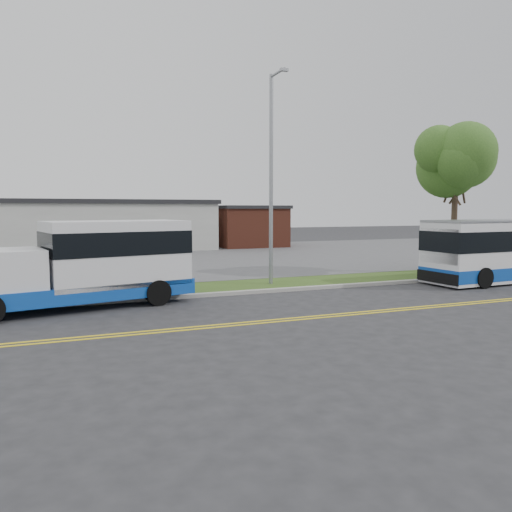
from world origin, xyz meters
name	(u,v)px	position (x,y,z in m)	size (l,w,h in m)	color
ground	(229,300)	(0.00, 0.00, 0.00)	(140.00, 140.00, 0.00)	#28282B
lane_line_north	(267,320)	(0.00, -3.85, 0.01)	(70.00, 0.12, 0.01)	yellow
lane_line_south	(271,322)	(0.00, -4.15, 0.01)	(70.00, 0.12, 0.01)	yellow
curb	(221,294)	(0.00, 1.10, 0.07)	(80.00, 0.30, 0.15)	#9E9B93
verge	(208,288)	(0.00, 2.90, 0.05)	(80.00, 3.30, 0.10)	#324717
parking_lot	(152,259)	(0.00, 17.00, 0.05)	(80.00, 25.00, 0.10)	#4C4C4F
commercial_building	(59,226)	(-6.00, 27.00, 2.18)	(25.40, 10.40, 4.35)	#9E9E99
brick_wing	(246,226)	(10.50, 26.00, 1.96)	(6.30, 7.30, 3.90)	brown
tree_east	(456,160)	(14.00, 3.00, 6.20)	(5.20, 5.20, 8.33)	#32281B
streetlight_near	(272,172)	(3.00, 2.73, 5.23)	(0.35, 1.53, 9.50)	gray
shuttle_bus	(95,261)	(-4.94, 0.76, 1.67)	(8.48, 4.20, 3.13)	#0E41A0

